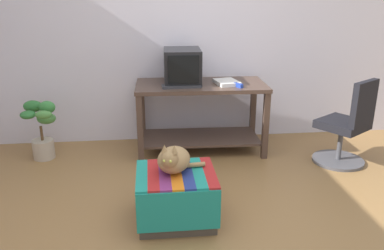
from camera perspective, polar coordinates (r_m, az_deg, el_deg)
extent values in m
plane|color=olive|center=(3.04, 1.02, -15.17)|extent=(14.00, 14.00, 0.00)
cube|color=silver|center=(4.58, -2.15, 13.84)|extent=(8.00, 0.10, 2.60)
cube|color=#4C382D|center=(4.05, -7.47, -0.65)|extent=(0.06, 0.06, 0.71)
cube|color=#4C382D|center=(4.19, 10.51, -0.18)|extent=(0.06, 0.06, 0.71)
cube|color=#4C382D|center=(4.73, 8.74, 2.14)|extent=(0.06, 0.06, 0.71)
cube|color=#4C382D|center=(4.61, -7.14, 1.78)|extent=(0.06, 0.06, 0.71)
cube|color=#4C382D|center=(4.42, 1.24, -1.78)|extent=(1.28, 0.60, 0.02)
cube|color=#4C382D|center=(4.24, 1.29, 5.70)|extent=(1.39, 0.71, 0.04)
cube|color=black|center=(4.27, -1.40, 6.18)|extent=(0.27, 0.33, 0.02)
cube|color=black|center=(4.23, -1.42, 8.44)|extent=(0.39, 0.47, 0.36)
cube|color=black|center=(4.00, -1.23, 7.96)|extent=(0.31, 0.02, 0.28)
cube|color=#333338|center=(4.08, -1.54, 5.60)|extent=(0.41, 0.16, 0.02)
cube|color=white|center=(4.22, 4.99, 6.12)|extent=(0.27, 0.33, 0.04)
cube|color=#4C4238|center=(3.10, -2.28, -10.33)|extent=(0.57, 0.50, 0.38)
cube|color=#1E897A|center=(2.84, -1.90, -12.35)|extent=(0.59, 0.01, 0.31)
cube|color=#1E897A|center=(3.00, -7.22, -7.19)|extent=(0.08, 0.54, 0.02)
cube|color=#AD2323|center=(3.00, -5.59, -7.14)|extent=(0.08, 0.54, 0.02)
cube|color=#7A2D6B|center=(3.00, -3.96, -7.08)|extent=(0.08, 0.54, 0.02)
cube|color=orange|center=(3.00, -2.33, -7.02)|extent=(0.08, 0.54, 0.02)
cube|color=navy|center=(3.01, -0.71, -6.95)|extent=(0.08, 0.54, 0.02)
cube|color=#1E897A|center=(3.02, 0.90, -6.87)|extent=(0.08, 0.54, 0.02)
cube|color=#AD2323|center=(3.03, 2.51, -6.79)|extent=(0.08, 0.54, 0.02)
ellipsoid|color=#9E7A4C|center=(2.99, -2.62, -4.99)|extent=(0.33, 0.36, 0.19)
sphere|color=#9E7A4C|center=(2.87, -3.24, -4.93)|extent=(0.13, 0.13, 0.13)
cylinder|color=#9E7A4C|center=(3.07, -0.34, -5.81)|extent=(0.24, 0.06, 0.04)
cone|color=#9E7A4C|center=(2.85, -3.97, -3.39)|extent=(0.05, 0.05, 0.06)
cone|color=#9E7A4C|center=(2.83, -2.56, -3.52)|extent=(0.05, 0.05, 0.06)
sphere|color=#C6D151|center=(2.82, -4.02, -5.16)|extent=(0.02, 0.02, 0.02)
sphere|color=#C6D151|center=(2.81, -3.11, -5.25)|extent=(0.02, 0.02, 0.02)
cylinder|color=#B7A893|center=(4.49, -20.52, -3.25)|extent=(0.22, 0.22, 0.20)
cylinder|color=brown|center=(4.43, -20.79, -1.11)|extent=(0.03, 0.03, 0.15)
ellipsoid|color=#38843D|center=(4.32, -20.09, 2.41)|extent=(0.16, 0.09, 0.13)
ellipsoid|color=#4C8E42|center=(4.46, -20.18, 0.88)|extent=(0.20, 0.15, 0.12)
ellipsoid|color=#2D7033|center=(4.42, -21.88, 2.51)|extent=(0.20, 0.10, 0.12)
ellipsoid|color=#2D7033|center=(4.31, -22.50, 1.36)|extent=(0.15, 0.15, 0.08)
ellipsoid|color=#4C8E42|center=(4.23, -20.53, 1.39)|extent=(0.17, 0.08, 0.09)
cylinder|color=#4C4C51|center=(4.42, 20.20, -4.77)|extent=(0.52, 0.52, 0.03)
cylinder|color=#4C4C51|center=(4.36, 20.47, -2.53)|extent=(0.05, 0.05, 0.34)
cube|color=black|center=(4.29, 20.79, 0.08)|extent=(0.58, 0.58, 0.08)
cube|color=black|center=(4.13, 23.47, 2.84)|extent=(0.35, 0.26, 0.44)
cube|color=#2342B7|center=(4.10, 6.67, 5.69)|extent=(0.08, 0.11, 0.04)
cylinder|color=#B7B7BC|center=(4.28, 6.95, 6.02)|extent=(0.04, 0.14, 0.01)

